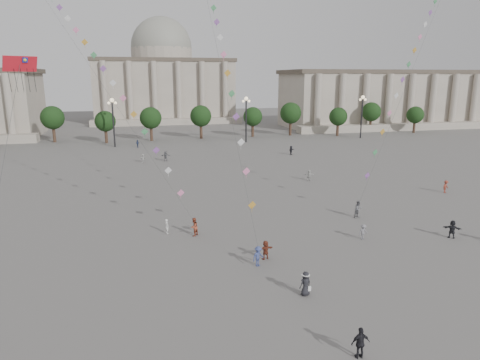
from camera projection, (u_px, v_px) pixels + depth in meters
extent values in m
plane|color=#5A5855|center=(286.00, 283.00, 32.01)|extent=(360.00, 360.00, 0.00)
cube|color=gray|center=(407.00, 100.00, 137.14)|extent=(80.00, 22.00, 16.00)
cube|color=#4D4338|center=(410.00, 72.00, 135.13)|extent=(81.60, 22.44, 1.20)
cube|color=gray|center=(432.00, 126.00, 126.50)|extent=(84.00, 4.00, 2.00)
cube|color=gray|center=(163.00, 92.00, 152.47)|extent=(46.00, 30.00, 20.00)
cube|color=#4D4338|center=(162.00, 61.00, 149.99)|extent=(46.92, 30.60, 1.20)
cube|color=gray|center=(168.00, 122.00, 138.52)|extent=(48.30, 4.00, 2.00)
cylinder|color=gray|center=(162.00, 55.00, 149.55)|extent=(21.00, 21.00, 5.00)
sphere|color=gray|center=(162.00, 48.00, 148.97)|extent=(21.00, 21.00, 21.00)
cylinder|color=#37261B|center=(48.00, 136.00, 98.37)|extent=(0.70, 0.70, 3.52)
sphere|color=black|center=(47.00, 120.00, 97.51)|extent=(5.12, 5.12, 5.12)
cylinder|color=#37261B|center=(103.00, 135.00, 101.14)|extent=(0.70, 0.70, 3.52)
sphere|color=black|center=(102.00, 119.00, 100.28)|extent=(5.12, 5.12, 5.12)
cylinder|color=#37261B|center=(154.00, 133.00, 103.90)|extent=(0.70, 0.70, 3.52)
sphere|color=black|center=(154.00, 118.00, 103.04)|extent=(5.12, 5.12, 5.12)
cylinder|color=#37261B|center=(203.00, 132.00, 106.66)|extent=(0.70, 0.70, 3.52)
sphere|color=black|center=(203.00, 117.00, 105.80)|extent=(5.12, 5.12, 5.12)
cylinder|color=#37261B|center=(250.00, 130.00, 109.42)|extent=(0.70, 0.70, 3.52)
sphere|color=black|center=(250.00, 116.00, 108.56)|extent=(5.12, 5.12, 5.12)
cylinder|color=#37261B|center=(294.00, 129.00, 112.18)|extent=(0.70, 0.70, 3.52)
sphere|color=black|center=(294.00, 115.00, 111.32)|extent=(5.12, 5.12, 5.12)
cylinder|color=#37261B|center=(336.00, 128.00, 114.95)|extent=(0.70, 0.70, 3.52)
sphere|color=black|center=(336.00, 114.00, 114.09)|extent=(5.12, 5.12, 5.12)
cylinder|color=#37261B|center=(376.00, 127.00, 117.71)|extent=(0.70, 0.70, 3.52)
sphere|color=black|center=(377.00, 113.00, 116.85)|extent=(5.12, 5.12, 5.12)
cylinder|color=#37261B|center=(414.00, 126.00, 120.47)|extent=(0.70, 0.70, 3.52)
sphere|color=black|center=(415.00, 112.00, 119.61)|extent=(5.12, 5.12, 5.12)
cylinder|color=#262628|center=(114.00, 124.00, 93.51)|extent=(0.36, 0.36, 10.00)
sphere|color=#FFE5B2|center=(112.00, 100.00, 92.30)|extent=(0.90, 0.90, 0.90)
sphere|color=#FFE5B2|center=(109.00, 103.00, 92.28)|extent=(0.60, 0.60, 0.60)
sphere|color=#FFE5B2|center=(115.00, 103.00, 92.60)|extent=(0.60, 0.60, 0.60)
cylinder|color=#262628|center=(246.00, 121.00, 100.42)|extent=(0.36, 0.36, 10.00)
sphere|color=#FFE5B2|center=(246.00, 99.00, 99.20)|extent=(0.90, 0.90, 0.90)
sphere|color=#FFE5B2|center=(243.00, 101.00, 99.18)|extent=(0.60, 0.60, 0.60)
sphere|color=#FFE5B2|center=(249.00, 101.00, 99.50)|extent=(0.60, 0.60, 0.60)
cylinder|color=#262628|center=(362.00, 118.00, 107.32)|extent=(0.36, 0.36, 10.00)
sphere|color=#FFE5B2|center=(363.00, 97.00, 106.11)|extent=(0.90, 0.90, 0.90)
sphere|color=#FFE5B2|center=(360.00, 100.00, 106.08)|extent=(0.60, 0.60, 0.60)
sphere|color=#FFE5B2|center=(365.00, 100.00, 106.41)|extent=(0.60, 0.60, 0.60)
imported|color=navy|center=(138.00, 144.00, 93.72)|extent=(0.97, 1.03, 1.71)
imported|color=black|center=(452.00, 229.00, 40.78)|extent=(1.62, 1.39, 1.76)
imported|color=silver|center=(143.00, 158.00, 77.19)|extent=(1.23, 1.42, 1.55)
imported|color=slate|center=(363.00, 232.00, 40.43)|extent=(1.03, 0.68, 1.50)
imported|color=beige|center=(309.00, 175.00, 63.63)|extent=(1.59, 1.03, 1.64)
imported|color=maroon|center=(446.00, 187.00, 56.80)|extent=(1.26, 1.03, 1.70)
imported|color=black|center=(291.00, 150.00, 84.81)|extent=(1.66, 1.45, 1.81)
imported|color=slate|center=(166.00, 156.00, 78.49)|extent=(1.75, 0.69, 1.85)
imported|color=white|center=(167.00, 226.00, 41.97)|extent=(0.51, 0.63, 1.48)
imported|color=black|center=(360.00, 343.00, 23.26)|extent=(1.08, 0.47, 1.83)
imported|color=brown|center=(266.00, 250.00, 36.06)|extent=(1.58, 0.78, 1.63)
imported|color=#9B422A|center=(194.00, 227.00, 41.34)|extent=(1.10, 1.11, 1.82)
imported|color=#37447D|center=(258.00, 256.00, 34.70)|extent=(1.26, 1.06, 1.70)
imported|color=slate|center=(358.00, 209.00, 46.70)|extent=(1.13, 1.00, 1.93)
imported|color=black|center=(305.00, 284.00, 30.01)|extent=(0.99, 0.78, 1.77)
cone|color=white|center=(306.00, 274.00, 29.83)|extent=(0.52, 0.52, 0.14)
cylinder|color=white|center=(306.00, 275.00, 29.85)|extent=(0.60, 0.60, 0.02)
cube|color=white|center=(309.00, 289.00, 30.00)|extent=(0.22, 0.10, 0.35)
cube|color=red|center=(20.00, 64.00, 29.06)|extent=(2.16, 1.56, 1.02)
cube|color=#188626|center=(14.00, 60.00, 28.88)|extent=(0.40, 0.34, 0.34)
cube|color=#1D2A9E|center=(25.00, 60.00, 29.04)|extent=(0.40, 0.34, 0.34)
sphere|color=yellow|center=(14.00, 60.00, 28.84)|extent=(0.20, 0.20, 0.20)
sphere|color=yellow|center=(25.00, 60.00, 29.00)|extent=(0.20, 0.20, 0.20)
cylinder|color=#3F3F3F|center=(0.00, 182.00, 26.09)|extent=(0.02, 0.02, 17.19)
cylinder|color=#3F3F3F|center=(73.00, 41.00, 51.39)|extent=(0.02, 0.02, 55.73)
cube|color=pink|center=(181.00, 193.00, 41.87)|extent=(0.76, 0.25, 0.76)
cube|color=silver|center=(168.00, 170.00, 42.65)|extent=(0.76, 0.25, 0.76)
cube|color=#864F9E|center=(156.00, 150.00, 43.47)|extent=(0.76, 0.25, 0.76)
cube|color=#428F57|center=(145.00, 132.00, 44.31)|extent=(0.76, 0.25, 0.76)
cube|color=gold|center=(134.00, 114.00, 45.17)|extent=(0.76, 0.25, 0.76)
cube|color=pink|center=(123.00, 98.00, 46.03)|extent=(0.76, 0.25, 0.76)
cube|color=silver|center=(113.00, 83.00, 46.91)|extent=(0.76, 0.25, 0.76)
cube|color=#864F9E|center=(103.00, 69.00, 47.79)|extent=(0.76, 0.25, 0.76)
cube|color=#428F57|center=(94.00, 55.00, 48.68)|extent=(0.76, 0.25, 0.76)
cube|color=gold|center=(85.00, 42.00, 49.58)|extent=(0.76, 0.25, 0.76)
cube|color=pink|center=(76.00, 30.00, 50.48)|extent=(0.76, 0.25, 0.76)
cube|color=silver|center=(68.00, 18.00, 51.39)|extent=(0.76, 0.25, 0.76)
cube|color=#864F9E|center=(59.00, 7.00, 52.30)|extent=(0.76, 0.25, 0.76)
cube|color=gold|center=(252.00, 205.00, 35.94)|extent=(0.76, 0.25, 0.76)
cube|color=pink|center=(246.00, 171.00, 37.47)|extent=(0.76, 0.25, 0.76)
cube|color=silver|center=(241.00, 142.00, 39.04)|extent=(0.76, 0.25, 0.76)
cube|color=#864F9E|center=(236.00, 117.00, 40.64)|extent=(0.76, 0.25, 0.76)
cube|color=#428F57|center=(232.00, 94.00, 42.25)|extent=(0.76, 0.25, 0.76)
cube|color=gold|center=(227.00, 73.00, 43.88)|extent=(0.76, 0.25, 0.76)
cube|color=pink|center=(224.00, 54.00, 45.52)|extent=(0.76, 0.25, 0.76)
cube|color=silver|center=(220.00, 37.00, 47.18)|extent=(0.76, 0.25, 0.76)
cube|color=#864F9E|center=(217.00, 22.00, 48.84)|extent=(0.76, 0.25, 0.76)
cube|color=#428F57|center=(214.00, 8.00, 50.50)|extent=(0.76, 0.25, 0.76)
cylinder|color=#3F3F3F|center=(426.00, 35.00, 58.60)|extent=(0.02, 0.02, 57.18)
cube|color=#864F9E|center=(367.00, 175.00, 47.47)|extent=(0.76, 0.25, 0.76)
cube|color=#428F57|center=(375.00, 152.00, 48.51)|extent=(0.76, 0.25, 0.76)
cube|color=gold|center=(383.00, 132.00, 49.58)|extent=(0.76, 0.25, 0.76)
cube|color=pink|center=(390.00, 113.00, 50.68)|extent=(0.76, 0.25, 0.76)
cube|color=silver|center=(396.00, 96.00, 51.79)|extent=(0.76, 0.25, 0.76)
cube|color=#864F9E|center=(403.00, 79.00, 52.92)|extent=(0.76, 0.25, 0.76)
cube|color=#428F57|center=(409.00, 64.00, 54.06)|extent=(0.76, 0.25, 0.76)
cube|color=gold|center=(415.00, 50.00, 55.21)|extent=(0.76, 0.25, 0.76)
cube|color=pink|center=(420.00, 37.00, 56.36)|extent=(0.76, 0.25, 0.76)
cube|color=silver|center=(425.00, 24.00, 57.53)|extent=(0.76, 0.25, 0.76)
cube|color=#864F9E|center=(430.00, 12.00, 58.70)|extent=(0.76, 0.25, 0.76)
cube|color=#428F57|center=(435.00, 1.00, 59.87)|extent=(0.76, 0.25, 0.76)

